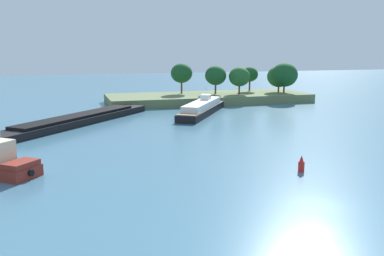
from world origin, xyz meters
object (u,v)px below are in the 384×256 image
Objects in this scene: tugboat at (2,164)px; channel_buoy_red at (301,165)px; white_riverboat at (202,108)px; cargo_barge at (70,121)px.

tugboat is 4.65× the size of channel_buoy_red.
channel_buoy_red is (-2.40, -43.95, -0.47)m from white_riverboat.
channel_buoy_red is at bearing -93.12° from white_riverboat.
tugboat is 33.02m from channel_buoy_red.
cargo_barge reaches higher than white_riverboat.
white_riverboat is 0.66× the size of cargo_barge.
white_riverboat is at bearing 86.88° from channel_buoy_red.
cargo_barge reaches higher than channel_buoy_red.
cargo_barge is at bearing 123.16° from channel_buoy_red.
tugboat reaches higher than channel_buoy_red.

